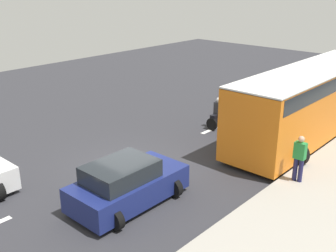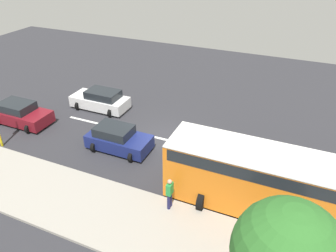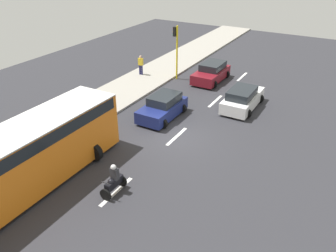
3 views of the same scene
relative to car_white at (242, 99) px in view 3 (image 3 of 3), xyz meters
The scene contains 14 objects.
ground_plane 6.27m from the car_white, 70.66° to the left, with size 40.00×60.00×0.10m, color #2D2D33.
sidewalk 10.81m from the car_white, 32.93° to the left, with size 4.00×60.00×0.15m, color #9E998E.
lane_stripe_far_north 6.51m from the car_white, 71.43° to the right, with size 0.20×2.40×0.01m, color white.
lane_stripe_north 2.18m from the car_white, ahead, with size 0.20×2.40×0.01m, color white.
lane_stripe_mid 6.26m from the car_white, 70.66° to the left, with size 0.20×2.40×0.01m, color white.
lane_stripe_south 12.07m from the car_white, 80.15° to the left, with size 0.20×2.40×0.01m, color white.
car_white is the anchor object (origin of this frame).
car_maroon 5.62m from the car_white, 43.82° to the right, with size 2.33×4.13×1.52m.
car_dark_blue 5.76m from the car_white, 44.18° to the left, with size 2.26×3.91×1.52m.
city_bus 15.03m from the car_white, 67.29° to the left, with size 3.20×11.00×3.16m.
motorcycle 12.13m from the car_white, 80.05° to the left, with size 0.60×1.30×1.53m.
pedestrian_near_signal 10.04m from the car_white, 11.05° to the right, with size 0.40×0.24×1.69m.
pedestrian_by_tree 11.74m from the car_white, 49.60° to the left, with size 0.40×0.24×1.69m.
traffic_light_corner 7.80m from the car_white, 22.56° to the right, with size 0.49×0.24×4.50m.
Camera 3 is at (-8.47, 15.88, 10.43)m, focal length 36.64 mm.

